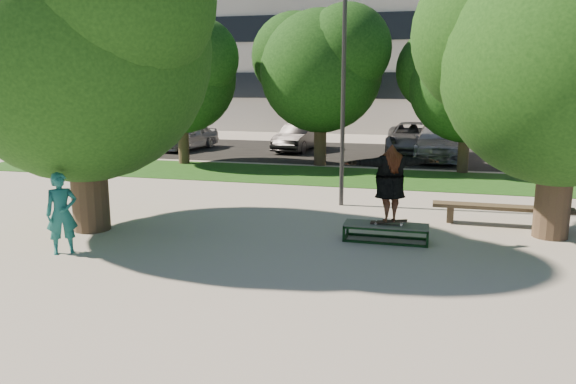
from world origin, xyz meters
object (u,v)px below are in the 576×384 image
(tree_right, at_px, (562,47))
(grind_box, at_px, (386,233))
(car_grey, at_px, (413,138))
(car_silver_b, at_px, (438,142))
(tree_left, at_px, (77,34))
(lamppost, at_px, (343,90))
(bench, at_px, (502,209))
(car_dark, at_px, (299,137))
(bystander, at_px, (62,213))
(car_silver_a, at_px, (187,136))

(tree_right, height_order, grind_box, tree_right)
(car_grey, xyz_separation_m, car_silver_b, (1.12, -1.32, 0.00))
(tree_left, xyz_separation_m, lamppost, (5.29, 3.91, -1.27))
(bench, bearing_deg, car_dark, 123.13)
(grind_box, relative_size, bystander, 1.09)
(grind_box, xyz_separation_m, bystander, (-6.21, -2.47, 0.63))
(bench, height_order, car_silver_a, car_silver_a)
(lamppost, bearing_deg, bench, -17.07)
(lamppost, height_order, car_dark, lamppost)
(bench, relative_size, car_dark, 0.81)
(car_silver_a, height_order, car_dark, car_silver_a)
(car_silver_b, bearing_deg, bystander, -115.73)
(car_dark, bearing_deg, car_silver_a, -163.39)
(lamppost, distance_m, car_dark, 12.10)
(tree_left, relative_size, lamppost, 1.16)
(car_silver_a, xyz_separation_m, car_silver_b, (11.92, -0.19, 0.07))
(grind_box, distance_m, car_grey, 14.63)
(bystander, height_order, bench, bystander)
(grind_box, height_order, car_grey, car_grey)
(bench, distance_m, car_grey, 12.88)
(grind_box, bearing_deg, bystander, -158.32)
(car_silver_a, bearing_deg, tree_right, -28.83)
(lamppost, bearing_deg, car_dark, 109.18)
(tree_right, distance_m, bench, 3.84)
(bench, bearing_deg, car_silver_b, 97.81)
(tree_right, xyz_separation_m, bystander, (-9.63, -3.80, -3.27))
(tree_left, relative_size, car_dark, 1.80)
(bench, height_order, car_silver_b, car_silver_b)
(grind_box, distance_m, car_silver_b, 13.36)
(tree_right, bearing_deg, car_silver_a, 139.47)
(car_silver_b, bearing_deg, tree_left, -120.34)
(tree_right, bearing_deg, bystander, -158.47)
(tree_right, bearing_deg, grind_box, -158.73)
(grind_box, bearing_deg, tree_right, 21.27)
(bystander, bearing_deg, lamppost, 11.40)
(lamppost, height_order, bench, lamppost)
(tree_right, height_order, bench, tree_right)
(car_dark, relative_size, car_grey, 0.76)
(lamppost, xyz_separation_m, grind_box, (1.50, -3.25, -2.96))
(lamppost, distance_m, car_silver_b, 10.67)
(tree_right, relative_size, car_silver_b, 1.30)
(grind_box, bearing_deg, tree_left, -174.45)
(tree_right, relative_size, car_silver_a, 1.70)
(car_silver_a, height_order, car_grey, car_grey)
(tree_left, height_order, bench, tree_left)
(tree_left, bearing_deg, grind_box, 5.55)
(tree_left, relative_size, car_silver_b, 1.42)
(bystander, xyz_separation_m, car_silver_a, (-4.59, 15.96, -0.17))
(bench, height_order, car_dark, car_dark)
(car_silver_a, bearing_deg, car_silver_b, 10.80)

